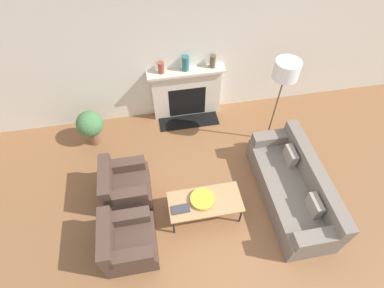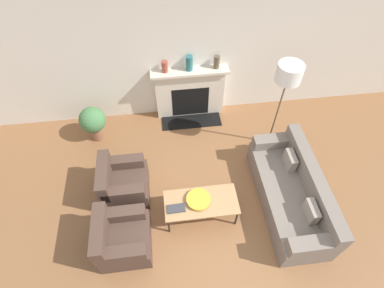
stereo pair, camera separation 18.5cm
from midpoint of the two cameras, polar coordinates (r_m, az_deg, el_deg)
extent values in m
plane|color=brown|center=(5.04, 5.19, -16.54)|extent=(18.00, 18.00, 0.00)
cube|color=silver|center=(5.77, -0.90, 17.41)|extent=(18.00, 0.06, 2.90)
cube|color=beige|center=(6.21, -1.95, 9.58)|extent=(1.38, 0.20, 1.08)
cube|color=black|center=(6.24, -1.79, 8.05)|extent=(0.76, 0.04, 0.70)
cube|color=black|center=(6.37, -1.42, 4.37)|extent=(1.24, 0.40, 0.02)
cube|color=beige|center=(5.83, -2.05, 13.56)|extent=(1.50, 0.28, 0.05)
cube|color=slate|center=(5.34, 17.01, -8.68)|extent=(0.82, 2.10, 0.42)
cube|color=slate|center=(5.14, 21.30, -5.64)|extent=(0.20, 2.10, 0.39)
cube|color=slate|center=(5.56, 14.33, 1.13)|extent=(0.75, 0.22, 0.20)
cube|color=slate|center=(4.74, 22.07, -16.28)|extent=(0.75, 0.22, 0.20)
cube|color=gray|center=(5.32, 17.28, -2.21)|extent=(0.12, 0.32, 0.28)
cube|color=gray|center=(4.91, 21.27, -10.90)|extent=(0.12, 0.32, 0.28)
cube|color=#4C382D|center=(4.85, -12.61, -18.13)|extent=(0.75, 0.78, 0.38)
cube|color=#4C382D|center=(4.56, -17.30, -16.69)|extent=(0.18, 0.78, 0.38)
cube|color=#4C382D|center=(4.48, -13.12, -20.34)|extent=(0.68, 0.18, 0.20)
cube|color=#4C382D|center=(4.72, -13.37, -13.45)|extent=(0.68, 0.18, 0.20)
cube|color=#4C382D|center=(5.29, -13.01, -8.40)|extent=(0.75, 0.78, 0.38)
cube|color=#4C382D|center=(5.02, -17.13, -6.55)|extent=(0.18, 0.78, 0.38)
cube|color=#4C382D|center=(4.89, -13.49, -9.65)|extent=(0.68, 0.18, 0.20)
cube|color=#4C382D|center=(5.22, -13.68, -3.96)|extent=(0.68, 0.18, 0.20)
cube|color=tan|center=(4.79, 1.39, -10.97)|extent=(1.16, 0.55, 0.03)
cylinder|color=black|center=(4.85, -4.61, -15.52)|extent=(0.03, 0.03, 0.40)
cylinder|color=black|center=(4.96, 8.16, -13.39)|extent=(0.03, 0.03, 0.40)
cylinder|color=black|center=(5.06, -5.29, -10.75)|extent=(0.03, 0.03, 0.40)
cylinder|color=black|center=(5.17, 6.79, -8.85)|extent=(0.03, 0.03, 0.40)
cylinder|color=gold|center=(4.77, 0.85, -10.62)|extent=(0.13, 0.13, 0.02)
cylinder|color=gold|center=(4.75, 0.85, -10.45)|extent=(0.38, 0.38, 0.05)
cube|color=#38383D|center=(4.70, -3.33, -12.30)|extent=(0.28, 0.15, 0.02)
cylinder|color=brown|center=(6.22, 13.16, 1.15)|extent=(0.36, 0.36, 0.03)
cylinder|color=brown|center=(5.66, 14.58, 6.33)|extent=(0.03, 0.03, 1.55)
cylinder|color=white|center=(5.10, 16.59, 13.42)|extent=(0.42, 0.42, 0.30)
cylinder|color=brown|center=(5.74, -6.86, 14.22)|extent=(0.12, 0.12, 0.22)
cylinder|color=#28666B|center=(5.75, -2.21, 15.10)|extent=(0.13, 0.13, 0.29)
cylinder|color=brown|center=(5.84, 3.03, 15.44)|extent=(0.11, 0.11, 0.25)
cylinder|color=brown|center=(6.27, -18.87, 1.41)|extent=(0.27, 0.27, 0.26)
sphere|color=#477A47|center=(6.02, -19.73, 3.62)|extent=(0.50, 0.50, 0.50)
camera|label=1|loc=(0.09, -90.99, -1.21)|focal=28.00mm
camera|label=2|loc=(0.09, 89.01, 1.21)|focal=28.00mm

